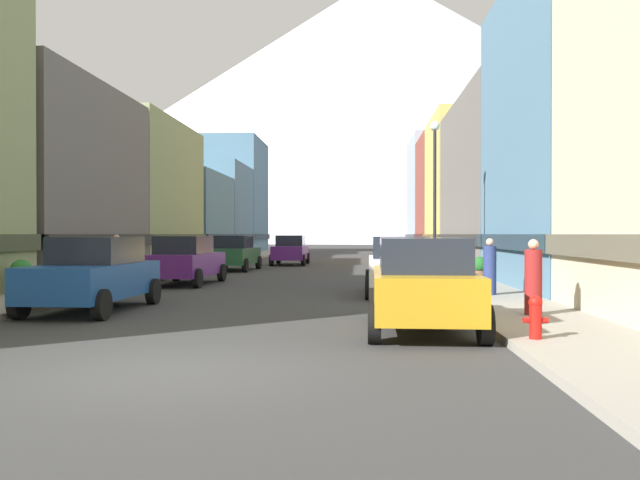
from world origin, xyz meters
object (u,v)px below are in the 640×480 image
Objects in this scene: pedestrian_0 at (490,269)px; streetlamp_right at (435,176)px; pedestrian_1 at (533,280)px; car_left_2 at (234,253)px; pedestrian_2 at (117,259)px; potted_plant_1 at (480,268)px; potted_plant_0 at (21,275)px; car_driving_0 at (290,250)px; car_left_0 at (94,274)px; fire_hydrant_near at (536,316)px; car_right_1 at (399,265)px; car_right_0 at (422,284)px; car_left_1 at (185,260)px.

streetlamp_right is at bearing 99.00° from pedestrian_0.
streetlamp_right is at bearing 94.98° from pedestrian_1.
pedestrian_2 is (-2.45, -9.74, 0.03)m from car_left_2.
car_left_2 is 5.13× the size of potted_plant_1.
car_driving_0 is at bearing 75.84° from potted_plant_0.
car_driving_0 is (2.20, 24.05, 0.00)m from car_left_0.
fire_hydrant_near is 0.81× the size of potted_plant_1.
car_driving_0 reaches higher than potted_plant_1.
car_driving_0 is at bearing 105.59° from car_right_1.
pedestrian_1 is (7.85, -25.43, -0.02)m from car_driving_0.
car_driving_0 reaches higher than potted_plant_0.
fire_hydrant_near is 17.19m from pedestrian_2.
car_right_0 is at bearing -97.53° from streetlamp_right.
car_right_0 is 2.80× the size of pedestrian_0.
car_right_1 is 2.77× the size of pedestrian_1.
pedestrian_0 is at bearing 90.00° from pedestrian_1.
car_left_1 is 4.55× the size of potted_plant_0.
pedestrian_1 is (13.25, -4.02, 0.19)m from potted_plant_0.
car_right_0 is 1.01× the size of car_driving_0.
pedestrian_1 reaches higher than potted_plant_0.
car_left_2 is (-0.00, 17.70, 0.00)m from car_left_0.
car_right_1 is 6.28× the size of fire_hydrant_near.
car_left_0 is 0.99× the size of car_left_2.
car_left_1 is at bearing 60.71° from potted_plant_0.
potted_plant_0 is 13.27m from pedestrian_0.
car_left_2 is 17.59m from pedestrian_0.
potted_plant_1 is (14.00, 6.38, -0.08)m from potted_plant_0.
streetlamp_right is (1.55, 4.25, 3.09)m from car_right_1.
car_left_2 is at bearing 136.30° from streetlamp_right.
pedestrian_0 is 6.54m from streetlamp_right.
streetlamp_right reaches higher than car_left_1.
pedestrian_1 is 0.27× the size of streetlamp_right.
potted_plant_0 reaches higher than fire_hydrant_near.
pedestrian_1 is at bearing -72.85° from car_driving_0.
streetlamp_right is (9.15, -8.75, 3.09)m from car_left_2.
potted_plant_1 is 0.55× the size of pedestrian_1.
car_left_0 is at bearing -95.22° from car_driving_0.
potted_plant_0 is 5.39m from pedestrian_2.
car_right_0 reaches higher than potted_plant_0.
car_left_0 is 8.09m from car_right_0.
pedestrian_0 is at bearing -55.14° from car_left_2.
pedestrian_2 is at bearing 143.21° from pedestrian_1.
car_left_1 is at bearing 90.03° from car_left_0.
car_right_0 is 12.08m from potted_plant_0.
pedestrian_1 is at bearing 29.71° from car_right_0.
car_left_0 is 13.17m from streetlamp_right.
car_right_0 reaches higher than pedestrian_1.
potted_plant_1 is 0.52× the size of pedestrian_2.
car_left_1 is 9.36m from car_left_2.
pedestrian_1 is at bearing -62.22° from car_left_2.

